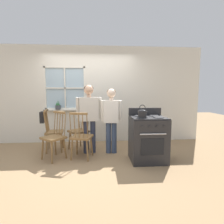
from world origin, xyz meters
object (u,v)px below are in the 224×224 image
at_px(chair_by_window, 53,132).
at_px(chair_near_wall, 79,131).
at_px(chair_near_stove, 81,137).
at_px(stove, 148,138).
at_px(potted_plant, 58,107).
at_px(person_elderly_left, 89,112).
at_px(handbag, 43,117).
at_px(chair_center_cluster, 54,138).
at_px(person_teen_center, 111,115).
at_px(kettle, 142,113).

xyz_separation_m(chair_by_window, chair_near_wall, (0.61, 0.07, 0.00)).
relative_size(chair_near_stove, stove, 0.94).
height_order(chair_near_wall, potted_plant, potted_plant).
relative_size(chair_near_wall, chair_near_stove, 1.00).
bearing_deg(person_elderly_left, handbag, 167.12).
relative_size(chair_by_window, handbag, 3.31).
distance_m(chair_by_window, chair_center_cluster, 0.53).
relative_size(person_teen_center, stove, 1.39).
xyz_separation_m(stove, potted_plant, (-2.14, 1.44, 0.56)).
distance_m(chair_near_wall, kettle, 1.73).
distance_m(chair_by_window, chair_near_stove, 0.89).
height_order(chair_center_cluster, kettle, kettle).
height_order(person_teen_center, stove, person_teen_center).
distance_m(person_elderly_left, potted_plant, 1.26).
distance_m(kettle, potted_plant, 2.53).
bearing_deg(chair_center_cluster, kettle, 29.94).
bearing_deg(person_teen_center, stove, -28.24).
height_order(chair_center_cluster, handbag, same).
xyz_separation_m(person_teen_center, stove, (0.73, -0.51, -0.43)).
xyz_separation_m(person_elderly_left, kettle, (1.08, -0.69, 0.04)).
bearing_deg(chair_near_stove, person_teen_center, -142.57).
bearing_deg(chair_by_window, potted_plant, -4.21).
bearing_deg(kettle, chair_near_stove, 164.21).
distance_m(person_elderly_left, stove, 1.45).
bearing_deg(chair_center_cluster, handbag, 169.56).
xyz_separation_m(chair_by_window, chair_center_cluster, (0.14, -0.51, 0.00)).
distance_m(person_teen_center, kettle, 0.87).
xyz_separation_m(chair_center_cluster, person_elderly_left, (0.73, 0.33, 0.51)).
bearing_deg(chair_near_wall, person_elderly_left, 7.47).
bearing_deg(chair_near_wall, chair_by_window, -121.92).
relative_size(chair_by_window, stove, 0.94).
xyz_separation_m(stove, kettle, (-0.16, -0.13, 0.55)).
bearing_deg(kettle, handbag, 158.92).
xyz_separation_m(chair_near_stove, person_teen_center, (0.66, 0.30, 0.44)).
bearing_deg(handbag, kettle, -21.08).
bearing_deg(person_teen_center, potted_plant, 153.95).
height_order(chair_by_window, stove, stove).
height_order(potted_plant, handbag, potted_plant).
distance_m(chair_near_stove, handbag, 1.14).
distance_m(person_teen_center, stove, 0.99).
xyz_separation_m(chair_center_cluster, stove, (1.96, -0.23, 0.01)).
xyz_separation_m(chair_near_stove, potted_plant, (-0.75, 1.22, 0.56)).
relative_size(chair_near_stove, person_teen_center, 0.68).
xyz_separation_m(chair_near_wall, stove, (1.50, -0.81, 0.01)).
bearing_deg(chair_center_cluster, chair_by_window, 147.27).
xyz_separation_m(person_elderly_left, person_teen_center, (0.51, -0.04, -0.07)).
height_order(stove, potted_plant, potted_plant).
bearing_deg(chair_by_window, stove, -116.15).
bearing_deg(chair_by_window, chair_near_wall, -90.16).
xyz_separation_m(chair_near_wall, kettle, (1.34, -0.94, 0.56)).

